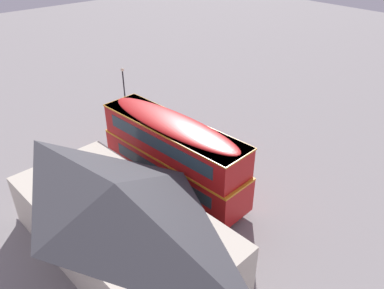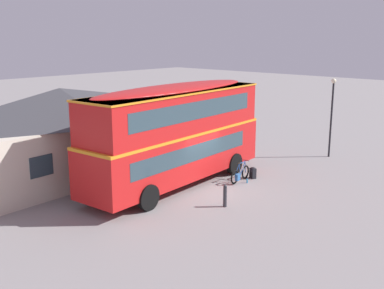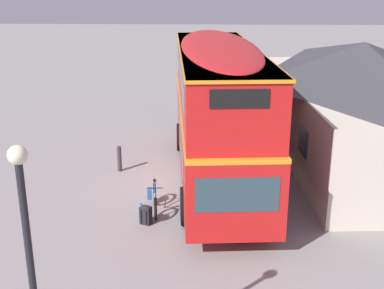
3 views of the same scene
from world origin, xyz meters
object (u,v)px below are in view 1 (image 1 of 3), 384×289
(street_lamp, at_px, (124,89))
(kerb_bollard, at_px, (221,165))
(water_bottle_blue_sports, at_px, (177,156))
(touring_bicycle, at_px, (173,156))
(double_decker_bus, at_px, (173,152))
(backpack_on_ground, at_px, (167,151))

(street_lamp, xyz_separation_m, kerb_bollard, (-10.63, -0.65, -2.34))
(water_bottle_blue_sports, height_order, street_lamp, street_lamp)
(touring_bicycle, relative_size, water_bottle_blue_sports, 7.15)
(double_decker_bus, xyz_separation_m, street_lamp, (9.92, -2.87, 0.20))
(double_decker_bus, xyz_separation_m, touring_bicycle, (2.48, -1.91, -2.27))
(double_decker_bus, distance_m, street_lamp, 10.33)
(touring_bicycle, bearing_deg, double_decker_bus, 142.42)
(backpack_on_ground, xyz_separation_m, kerb_bollard, (-4.06, -1.46, 0.20))
(double_decker_bus, bearing_deg, kerb_bollard, -101.34)
(water_bottle_blue_sports, bearing_deg, touring_bicycle, 98.68)
(water_bottle_blue_sports, height_order, kerb_bollard, kerb_bollard)
(double_decker_bus, bearing_deg, backpack_on_ground, -31.52)
(backpack_on_ground, height_order, water_bottle_blue_sports, backpack_on_ground)
(double_decker_bus, distance_m, kerb_bollard, 4.18)
(touring_bicycle, height_order, water_bottle_blue_sports, touring_bicycle)
(water_bottle_blue_sports, xyz_separation_m, street_lamp, (7.38, -0.56, 2.73))
(touring_bicycle, distance_m, water_bottle_blue_sports, 0.48)
(water_bottle_blue_sports, bearing_deg, double_decker_bus, 137.75)
(backpack_on_ground, bearing_deg, street_lamp, -7.04)
(backpack_on_ground, distance_m, kerb_bollard, 4.32)
(touring_bicycle, xyz_separation_m, street_lamp, (7.44, -0.96, 2.47))
(touring_bicycle, distance_m, street_lamp, 7.90)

